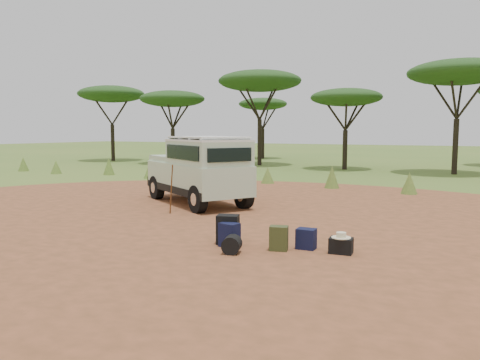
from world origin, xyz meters
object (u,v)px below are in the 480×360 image
at_px(backpack_black, 228,230).
at_px(walking_staff, 171,189).
at_px(backpack_navy, 229,235).
at_px(safari_vehicle, 199,172).
at_px(hard_case, 341,246).
at_px(backpack_olive, 279,238).
at_px(duffel_navy, 306,239).

bearing_deg(backpack_black, walking_staff, 125.10).
bearing_deg(backpack_navy, safari_vehicle, 138.57).
bearing_deg(safari_vehicle, hard_case, -3.07).
distance_m(backpack_black, hard_case, 2.28).
distance_m(backpack_navy, backpack_olive, 0.99).
relative_size(walking_staff, hard_case, 3.34).
bearing_deg(safari_vehicle, backpack_navy, -19.97).
xyz_separation_m(backpack_black, backpack_olive, (1.13, -0.02, -0.06)).
height_order(walking_staff, duffel_navy, walking_staff).
relative_size(safari_vehicle, walking_staff, 3.23).
relative_size(safari_vehicle, backpack_olive, 9.58).
distance_m(backpack_black, backpack_navy, 0.28).
distance_m(safari_vehicle, backpack_black, 5.39).
bearing_deg(hard_case, backpack_black, -177.54).
height_order(backpack_olive, duffel_navy, backpack_olive).
height_order(walking_staff, backpack_navy, walking_staff).
height_order(backpack_black, backpack_navy, backpack_black).
xyz_separation_m(backpack_black, backpack_navy, (0.16, -0.22, -0.06)).
height_order(walking_staff, backpack_black, walking_staff).
bearing_deg(duffel_navy, safari_vehicle, 139.04).
xyz_separation_m(duffel_navy, hard_case, (0.69, -0.02, -0.05)).
bearing_deg(backpack_navy, backpack_olive, 21.85).
bearing_deg(walking_staff, backpack_black, -87.74).
height_order(backpack_navy, duffel_navy, backpack_navy).
relative_size(backpack_black, backpack_olive, 1.24).
distance_m(safari_vehicle, backpack_olive, 6.17).
relative_size(backpack_olive, hard_case, 1.13).
bearing_deg(walking_staff, duffel_navy, -73.81).
relative_size(backpack_olive, duffel_navy, 1.18).
relative_size(backpack_navy, hard_case, 1.14).
distance_m(backpack_black, backpack_olive, 1.13).
distance_m(walking_staff, backpack_navy, 4.06).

